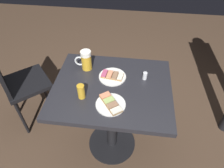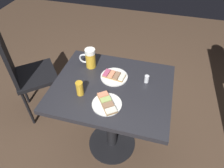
# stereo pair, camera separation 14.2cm
# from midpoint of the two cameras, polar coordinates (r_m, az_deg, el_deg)

# --- Properties ---
(ground_plane) EXTENTS (6.00, 6.00, 0.00)m
(ground_plane) POSITION_cam_midpoint_polar(r_m,az_deg,el_deg) (2.05, -2.07, -16.24)
(ground_plane) COLOR #4C3828
(cafe_table) EXTENTS (0.84, 0.69, 0.77)m
(cafe_table) POSITION_cam_midpoint_polar(r_m,az_deg,el_deg) (1.55, -2.62, -5.05)
(cafe_table) COLOR black
(cafe_table) RESTS_ON ground_plane
(plate_near) EXTENTS (0.19, 0.19, 0.03)m
(plate_near) POSITION_cam_midpoint_polar(r_m,az_deg,el_deg) (1.31, -3.51, -5.73)
(plate_near) COLOR white
(plate_near) RESTS_ON cafe_table
(plate_far) EXTENTS (0.20, 0.20, 0.03)m
(plate_far) POSITION_cam_midpoint_polar(r_m,az_deg,el_deg) (1.50, -2.61, 2.10)
(plate_far) COLOR white
(plate_far) RESTS_ON cafe_table
(beer_mug) EXTENTS (0.13, 0.08, 0.16)m
(beer_mug) POSITION_cam_midpoint_polar(r_m,az_deg,el_deg) (1.56, -9.97, 6.47)
(beer_mug) COLOR gold
(beer_mug) RESTS_ON cafe_table
(beer_glass_small) EXTENTS (0.05, 0.05, 0.10)m
(beer_glass_small) POSITION_cam_midpoint_polar(r_m,az_deg,el_deg) (1.35, -11.63, -2.22)
(beer_glass_small) COLOR gold
(beer_glass_small) RESTS_ON cafe_table
(salt_shaker) EXTENTS (0.03, 0.03, 0.06)m
(salt_shaker) POSITION_cam_midpoint_polar(r_m,az_deg,el_deg) (1.48, 6.50, 2.16)
(salt_shaker) COLOR silver
(salt_shaker) RESTS_ON cafe_table
(cafe_chair) EXTENTS (0.54, 0.54, 0.96)m
(cafe_chair) POSITION_cam_midpoint_polar(r_m,az_deg,el_deg) (2.03, -27.18, 0.98)
(cafe_chair) COLOR black
(cafe_chair) RESTS_ON ground_plane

